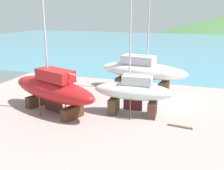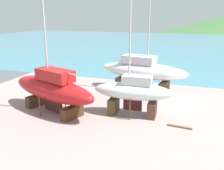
{
  "view_description": "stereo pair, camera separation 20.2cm",
  "coord_description": "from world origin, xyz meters",
  "px_view_note": "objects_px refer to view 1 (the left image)",
  "views": [
    {
      "loc": [
        1.13,
        -25.12,
        8.85
      ],
      "look_at": [
        -6.28,
        -2.44,
        1.96
      ],
      "focal_mm": 40.45,
      "sensor_mm": 36.0,
      "label": 1
    },
    {
      "loc": [
        1.32,
        -25.06,
        8.85
      ],
      "look_at": [
        -6.28,
        -2.44,
        1.96
      ],
      "focal_mm": 40.45,
      "sensor_mm": 36.0,
      "label": 2
    }
  ],
  "objects_px": {
    "sailboat_far_slipway": "(53,88)",
    "worker": "(118,93)",
    "sailboat_small_center": "(133,92)",
    "sailboat_large_starboard": "(142,70)"
  },
  "relations": [
    {
      "from": "sailboat_small_center",
      "to": "sailboat_large_starboard",
      "type": "height_order",
      "value": "sailboat_large_starboard"
    },
    {
      "from": "sailboat_large_starboard",
      "to": "worker",
      "type": "distance_m",
      "value": 5.28
    },
    {
      "from": "sailboat_large_starboard",
      "to": "worker",
      "type": "bearing_deg",
      "value": -98.07
    },
    {
      "from": "sailboat_small_center",
      "to": "worker",
      "type": "height_order",
      "value": "sailboat_small_center"
    },
    {
      "from": "worker",
      "to": "sailboat_far_slipway",
      "type": "bearing_deg",
      "value": 90.48
    },
    {
      "from": "sailboat_far_slipway",
      "to": "worker",
      "type": "height_order",
      "value": "sailboat_far_slipway"
    },
    {
      "from": "worker",
      "to": "sailboat_small_center",
      "type": "bearing_deg",
      "value": 175.79
    },
    {
      "from": "sailboat_small_center",
      "to": "worker",
      "type": "xyz_separation_m",
      "value": [
        -2.27,
        2.85,
        -1.27
      ]
    },
    {
      "from": "sailboat_far_slipway",
      "to": "worker",
      "type": "distance_m",
      "value": 6.74
    },
    {
      "from": "sailboat_small_center",
      "to": "worker",
      "type": "bearing_deg",
      "value": -54.36
    }
  ]
}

